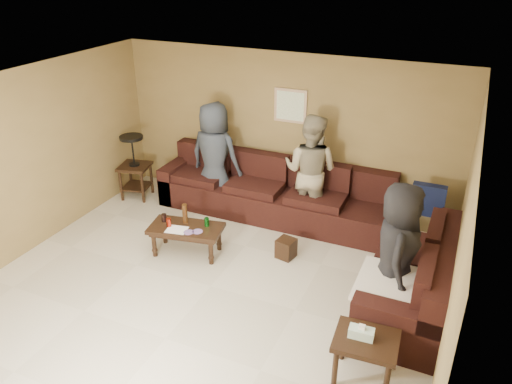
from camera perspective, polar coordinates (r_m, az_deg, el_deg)
room at (r=5.63m, az=-5.86°, el=3.03°), size 5.60×5.50×2.50m
sectional_sofa at (r=7.18m, az=6.30°, el=-3.49°), size 4.65×2.90×0.97m
coffee_table at (r=6.95m, az=-8.01°, el=-4.36°), size 1.08×0.68×0.70m
end_table_left at (r=8.61m, az=-13.71°, el=2.95°), size 0.57×0.57×1.10m
side_table_right at (r=5.12m, az=12.37°, el=-16.63°), size 0.64×0.54×0.65m
waste_bin at (r=6.92m, az=3.45°, el=-6.44°), size 0.27×0.27×0.28m
wall_art at (r=7.70m, az=3.96°, el=9.80°), size 0.52×0.04×0.52m
person_left at (r=7.97m, az=-4.73°, el=4.09°), size 0.88×0.59×1.75m
person_middle at (r=7.47m, az=6.23°, el=2.42°), size 0.89×0.72×1.75m
person_right at (r=5.77m, az=15.78°, el=-6.63°), size 0.64×0.88×1.66m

